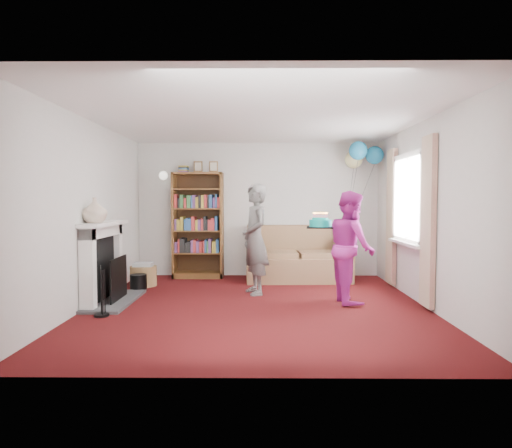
{
  "coord_description": "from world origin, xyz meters",
  "views": [
    {
      "loc": [
        0.05,
        -6.08,
        1.42
      ],
      "look_at": [
        -0.02,
        0.6,
        1.07
      ],
      "focal_mm": 32.0,
      "sensor_mm": 36.0,
      "label": 1
    }
  ],
  "objects_px": {
    "person_striped": "(255,239)",
    "birthday_cake": "(320,223)",
    "person_magenta": "(351,247)",
    "bookcase": "(198,226)",
    "sofa": "(297,260)"
  },
  "relations": [
    {
      "from": "person_striped",
      "to": "person_magenta",
      "type": "bearing_deg",
      "value": 48.6
    },
    {
      "from": "sofa",
      "to": "person_magenta",
      "type": "bearing_deg",
      "value": -74.22
    },
    {
      "from": "bookcase",
      "to": "sofa",
      "type": "relative_size",
      "value": 1.18
    },
    {
      "from": "person_striped",
      "to": "birthday_cake",
      "type": "relative_size",
      "value": 4.36
    },
    {
      "from": "person_striped",
      "to": "birthday_cake",
      "type": "distance_m",
      "value": 1.03
    },
    {
      "from": "person_magenta",
      "to": "birthday_cake",
      "type": "bearing_deg",
      "value": 55.71
    },
    {
      "from": "sofa",
      "to": "birthday_cake",
      "type": "xyz_separation_m",
      "value": [
        0.2,
        -1.61,
        0.74
      ]
    },
    {
      "from": "person_striped",
      "to": "sofa",
      "type": "bearing_deg",
      "value": 131.0
    },
    {
      "from": "bookcase",
      "to": "birthday_cake",
      "type": "relative_size",
      "value": 5.58
    },
    {
      "from": "birthday_cake",
      "to": "bookcase",
      "type": "bearing_deg",
      "value": 137.48
    },
    {
      "from": "person_striped",
      "to": "birthday_cake",
      "type": "height_order",
      "value": "person_striped"
    },
    {
      "from": "person_magenta",
      "to": "person_striped",
      "type": "bearing_deg",
      "value": 62.28
    },
    {
      "from": "sofa",
      "to": "person_striped",
      "type": "xyz_separation_m",
      "value": [
        -0.74,
        -1.28,
        0.48
      ]
    },
    {
      "from": "bookcase",
      "to": "person_striped",
      "type": "relative_size",
      "value": 1.28
    },
    {
      "from": "bookcase",
      "to": "birthday_cake",
      "type": "bearing_deg",
      "value": -42.52
    }
  ]
}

